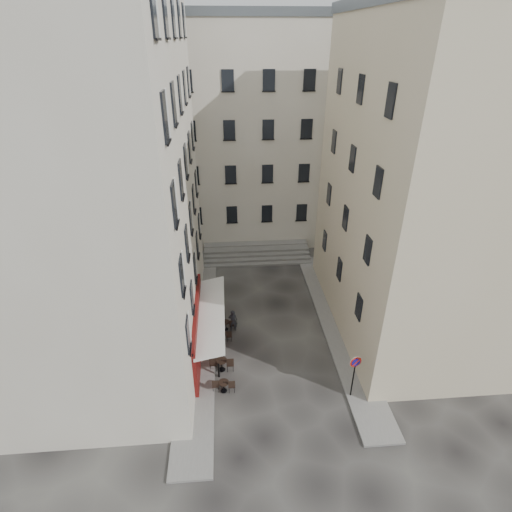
{
  "coord_description": "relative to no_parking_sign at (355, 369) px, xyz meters",
  "views": [
    {
      "loc": [
        -2.5,
        -17.49,
        16.85
      ],
      "look_at": [
        -0.75,
        4.0,
        4.92
      ],
      "focal_mm": 28.0,
      "sensor_mm": 36.0,
      "label": 1
    }
  ],
  "objects": [
    {
      "name": "ground",
      "position": [
        -3.72,
        2.99,
        -1.97
      ],
      "size": [
        90.0,
        90.0,
        0.0
      ],
      "primitive_type": "plane",
      "color": "black",
      "rests_on": "ground"
    },
    {
      "name": "sidewalk_left",
      "position": [
        -8.22,
        6.99,
        -1.91
      ],
      "size": [
        2.0,
        22.0,
        0.12
      ],
      "primitive_type": "cube",
      "color": "slate",
      "rests_on": "ground"
    },
    {
      "name": "sidewalk_right",
      "position": [
        0.78,
        5.99,
        -1.91
      ],
      "size": [
        2.0,
        18.0,
        0.12
      ],
      "primitive_type": "cube",
      "color": "slate",
      "rests_on": "ground"
    },
    {
      "name": "building_left",
      "position": [
        -14.22,
        5.99,
        8.34
      ],
      "size": [
        12.2,
        16.2,
        20.6
      ],
      "color": "#BFB5A3",
      "rests_on": "ground"
    },
    {
      "name": "building_right",
      "position": [
        6.78,
        6.49,
        7.34
      ],
      "size": [
        12.2,
        14.2,
        18.6
      ],
      "color": "#C4B691",
      "rests_on": "ground"
    },
    {
      "name": "building_back",
      "position": [
        -4.72,
        21.99,
        7.34
      ],
      "size": [
        18.2,
        10.2,
        18.6
      ],
      "color": "#BFB5A3",
      "rests_on": "ground"
    },
    {
      "name": "cafe_storefront",
      "position": [
        -8.04,
        3.99,
        -0.09
      ],
      "size": [
        1.74,
        7.3,
        3.5
      ],
      "color": "#430C09",
      "rests_on": "ground"
    },
    {
      "name": "stone_steps",
      "position": [
        -3.72,
        15.56,
        -1.57
      ],
      "size": [
        9.0,
        3.15,
        0.8
      ],
      "color": "#64615F",
      "rests_on": "ground"
    },
    {
      "name": "bollard_near",
      "position": [
        -6.97,
        1.99,
        -1.44
      ],
      "size": [
        0.12,
        0.12,
        0.98
      ],
      "color": "black",
      "rests_on": "ground"
    },
    {
      "name": "bollard_mid",
      "position": [
        -6.97,
        5.49,
        -1.44
      ],
      "size": [
        0.12,
        0.12,
        0.98
      ],
      "color": "black",
      "rests_on": "ground"
    },
    {
      "name": "bollard_far",
      "position": [
        -6.97,
        8.99,
        -1.44
      ],
      "size": [
        0.12,
        0.12,
        0.98
      ],
      "color": "black",
      "rests_on": "ground"
    },
    {
      "name": "no_parking_sign",
      "position": [
        0.0,
        0.0,
        0.0
      ],
      "size": [
        0.63,
        0.17,
        2.78
      ],
      "rotation": [
        0.0,
        0.0,
        0.2
      ],
      "color": "black",
      "rests_on": "ground"
    },
    {
      "name": "bistro_table_a",
      "position": [
        -6.7,
        0.93,
        -1.53
      ],
      "size": [
        1.22,
        0.57,
        0.86
      ],
      "color": "black",
      "rests_on": "ground"
    },
    {
      "name": "bistro_table_b",
      "position": [
        -6.8,
        2.5,
        -1.48
      ],
      "size": [
        1.37,
        0.64,
        0.96
      ],
      "color": "black",
      "rests_on": "ground"
    },
    {
      "name": "bistro_table_c",
      "position": [
        -6.72,
        5.03,
        -1.56
      ],
      "size": [
        1.13,
        0.53,
        0.8
      ],
      "color": "black",
      "rests_on": "ground"
    },
    {
      "name": "bistro_table_d",
      "position": [
        -6.51,
        6.11,
        -1.56
      ],
      "size": [
        1.13,
        0.53,
        0.79
      ],
      "color": "black",
      "rests_on": "ground"
    },
    {
      "name": "bistro_table_e",
      "position": [
        -7.31,
        7.65,
        -1.48
      ],
      "size": [
        1.36,
        0.64,
        0.96
      ],
      "color": "black",
      "rests_on": "ground"
    },
    {
      "name": "pedestrian",
      "position": [
        -6.05,
        6.0,
        -1.18
      ],
      "size": [
        0.58,
        0.38,
        1.58
      ],
      "primitive_type": "imported",
      "rotation": [
        0.0,
        0.0,
        3.14
      ],
      "color": "black",
      "rests_on": "ground"
    }
  ]
}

